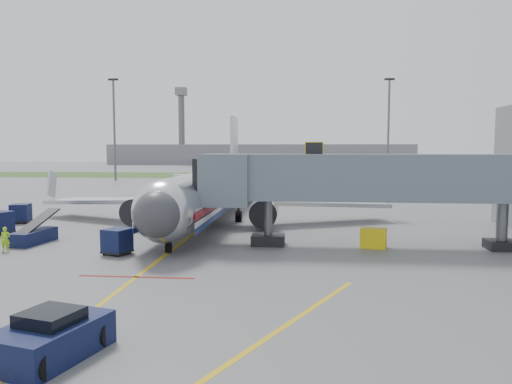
# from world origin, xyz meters

# --- Properties ---
(ground) EXTENTS (400.00, 400.00, 0.00)m
(ground) POSITION_xyz_m (0.00, 0.00, 0.00)
(ground) COLOR #565659
(ground) RESTS_ON ground
(grass_strip) EXTENTS (300.00, 25.00, 0.01)m
(grass_strip) POSITION_xyz_m (0.00, 90.00, 0.01)
(grass_strip) COLOR #2D4C1E
(grass_strip) RESTS_ON ground
(apron_markings) EXTENTS (21.52, 50.00, 0.01)m
(apron_markings) POSITION_xyz_m (0.00, -7.40, 0.00)
(apron_markings) COLOR gold
(apron_markings) RESTS_ON ground
(airliner) EXTENTS (32.10, 35.67, 10.25)m
(airliner) POSITION_xyz_m (0.00, 15.25, 2.65)
(airliner) COLOR silver
(airliner) RESTS_ON ground
(jet_bridge) EXTENTS (25.30, 4.00, 6.90)m
(jet_bridge) POSITION_xyz_m (12.86, 5.00, 4.47)
(jet_bridge) COLOR slate
(jet_bridge) RESTS_ON ground
(light_mast_left) EXTENTS (2.00, 0.44, 20.40)m
(light_mast_left) POSITION_xyz_m (-30.00, 70.00, 10.78)
(light_mast_left) COLOR #595B60
(light_mast_left) RESTS_ON ground
(light_mast_right) EXTENTS (2.00, 0.44, 20.40)m
(light_mast_right) POSITION_xyz_m (25.00, 75.00, 10.78)
(light_mast_right) COLOR #595B60
(light_mast_right) RESTS_ON ground
(distant_terminal) EXTENTS (120.00, 14.00, 8.00)m
(distant_terminal) POSITION_xyz_m (-10.00, 170.00, 4.00)
(distant_terminal) COLOR slate
(distant_terminal) RESTS_ON ground
(control_tower) EXTENTS (4.00, 4.00, 30.00)m
(control_tower) POSITION_xyz_m (-40.00, 165.00, 17.33)
(control_tower) COLOR #595B60
(control_tower) RESTS_ON ground
(pushback_tug) EXTENTS (3.05, 4.03, 1.49)m
(pushback_tug) POSITION_xyz_m (0.65, -13.66, 0.62)
(pushback_tug) COLOR black
(pushback_tug) RESTS_ON ground
(baggage_cart_a) EXTENTS (1.84, 1.84, 1.57)m
(baggage_cart_a) POSITION_xyz_m (-3.00, 1.19, 0.80)
(baggage_cart_a) COLOR black
(baggage_cart_a) RESTS_ON ground
(baggage_cart_b) EXTENTS (2.11, 2.11, 1.72)m
(baggage_cart_b) POSITION_xyz_m (-14.55, 7.30, 0.87)
(baggage_cart_b) COLOR black
(baggage_cart_b) RESTS_ON ground
(baggage_cart_c) EXTENTS (1.83, 1.83, 1.65)m
(baggage_cart_c) POSITION_xyz_m (-16.18, 12.83, 0.84)
(baggage_cart_c) COLOR black
(baggage_cart_c) RESTS_ON ground
(belt_loader) EXTENTS (1.76, 4.46, 2.13)m
(belt_loader) POSITION_xyz_m (-10.00, 4.04, 0.53)
(belt_loader) COLOR black
(belt_loader) RESTS_ON ground
(ground_power_cart) EXTENTS (1.83, 1.44, 1.29)m
(ground_power_cart) POSITION_xyz_m (12.91, 4.77, 0.63)
(ground_power_cart) COLOR yellow
(ground_power_cart) RESTS_ON ground
(ramp_worker) EXTENTS (0.67, 0.55, 1.56)m
(ramp_worker) POSITION_xyz_m (-10.27, 1.25, 0.78)
(ramp_worker) COLOR #98D819
(ramp_worker) RESTS_ON ground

